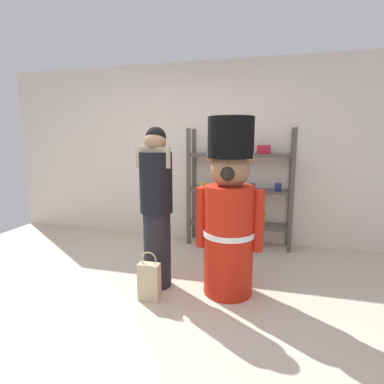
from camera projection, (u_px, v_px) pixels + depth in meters
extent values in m
plane|color=beige|center=(150.00, 313.00, 2.67)|extent=(6.40, 6.40, 0.00)
cube|color=silver|center=(204.00, 153.00, 4.54)|extent=(6.40, 0.12, 2.60)
cube|color=#4C4742|center=(189.00, 188.00, 4.30)|extent=(0.05, 0.05, 1.65)
cube|color=#4C4742|center=(292.00, 192.00, 3.96)|extent=(0.05, 0.05, 1.65)
cube|color=#4C4742|center=(194.00, 185.00, 4.59)|extent=(0.05, 0.05, 1.65)
cube|color=#4C4742|center=(291.00, 188.00, 4.24)|extent=(0.05, 0.05, 1.65)
cube|color=#4C4742|center=(238.00, 224.00, 4.36)|extent=(1.40, 0.30, 0.04)
cube|color=#4C4742|center=(239.00, 190.00, 4.28)|extent=(1.40, 0.30, 0.04)
cube|color=#4C4742|center=(240.00, 155.00, 4.19)|extent=(1.40, 0.30, 0.04)
cylinder|color=yellow|center=(202.00, 185.00, 4.37)|extent=(0.08, 0.08, 0.09)
cylinder|color=blue|center=(227.00, 185.00, 4.33)|extent=(0.10, 0.10, 0.10)
cylinder|color=black|center=(252.00, 186.00, 4.22)|extent=(0.08, 0.08, 0.08)
cylinder|color=navy|center=(278.00, 187.00, 4.11)|extent=(0.09, 0.09, 0.10)
cylinder|color=silver|center=(215.00, 214.00, 4.44)|extent=(0.07, 0.07, 0.22)
cylinder|color=#B27226|center=(264.00, 219.00, 4.25)|extent=(0.07, 0.07, 0.17)
cube|color=gold|center=(218.00, 149.00, 4.26)|extent=(0.12, 0.10, 0.13)
cube|color=#B21E2D|center=(264.00, 149.00, 4.10)|extent=(0.18, 0.14, 0.12)
cylinder|color=red|center=(229.00, 240.00, 2.94)|extent=(0.48, 0.48, 1.07)
cylinder|color=white|center=(229.00, 233.00, 2.93)|extent=(0.50, 0.50, 0.05)
sphere|color=#916744|center=(230.00, 169.00, 2.82)|extent=(0.37, 0.37, 0.37)
sphere|color=#916744|center=(214.00, 156.00, 2.84)|extent=(0.13, 0.13, 0.13)
sphere|color=#916744|center=(248.00, 156.00, 2.76)|extent=(0.13, 0.13, 0.13)
cylinder|color=black|center=(231.00, 138.00, 2.77)|extent=(0.42, 0.42, 0.37)
cylinder|color=red|center=(201.00, 217.00, 2.97)|extent=(0.11, 0.11, 0.59)
cylinder|color=red|center=(258.00, 221.00, 2.84)|extent=(0.11, 0.11, 0.59)
sphere|color=black|center=(228.00, 174.00, 2.67)|extent=(0.13, 0.13, 0.13)
cylinder|color=black|center=(157.00, 249.00, 3.11)|extent=(0.28, 0.28, 0.78)
cylinder|color=black|center=(156.00, 183.00, 2.99)|extent=(0.32, 0.32, 0.60)
sphere|color=#A37556|center=(155.00, 142.00, 2.92)|extent=(0.21, 0.21, 0.21)
cube|color=tan|center=(153.00, 157.00, 2.89)|extent=(0.34, 0.04, 0.20)
sphere|color=black|center=(156.00, 137.00, 2.93)|extent=(0.20, 0.20, 0.20)
cube|color=#C1AD89|center=(149.00, 282.00, 2.85)|extent=(0.20, 0.10, 0.36)
torus|color=#C1AD89|center=(149.00, 260.00, 2.82)|extent=(0.15, 0.01, 0.15)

